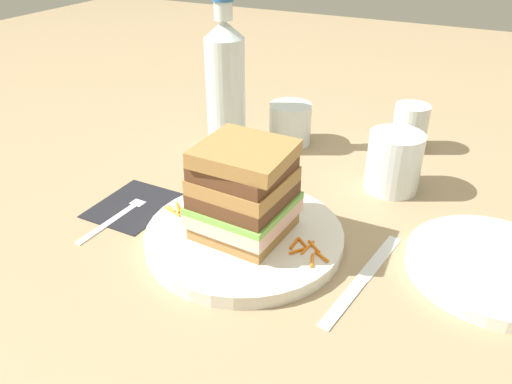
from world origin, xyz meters
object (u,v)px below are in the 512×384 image
object	(u,v)px
knife	(361,280)
fork	(123,210)
napkin_dark	(134,205)
sandwich	(245,190)
empty_tumbler_0	(410,127)
side_plate	(494,267)
empty_tumbler_1	(290,124)
main_plate	(246,235)
juice_glass	(393,165)
water_bottle	(226,85)

from	to	relation	value
knife	fork	bearing A→B (deg)	-178.66
napkin_dark	sandwich	bearing A→B (deg)	-0.73
sandwich	empty_tumbler_0	world-z (taller)	sandwich
side_plate	empty_tumbler_1	bearing A→B (deg)	147.08
side_plate	fork	bearing A→B (deg)	-168.89
main_plate	juice_glass	bearing A→B (deg)	58.75
fork	side_plate	distance (m)	0.49
main_plate	napkin_dark	xyz separation A→B (m)	(-0.19, 0.00, -0.01)
juice_glass	empty_tumbler_0	distance (m)	0.16
side_plate	juice_glass	bearing A→B (deg)	136.90
napkin_dark	knife	xyz separation A→B (m)	(0.35, -0.01, 0.00)
empty_tumbler_1	knife	bearing A→B (deg)	-54.47
sandwich	water_bottle	size ratio (longest dim) A/B	0.47
water_bottle	fork	bearing A→B (deg)	-95.09
napkin_dark	side_plate	distance (m)	0.49
fork	side_plate	world-z (taller)	side_plate
juice_glass	main_plate	bearing A→B (deg)	-121.25
main_plate	water_bottle	bearing A→B (deg)	124.24
knife	juice_glass	world-z (taller)	juice_glass
knife	juice_glass	distance (m)	0.24
sandwich	side_plate	xyz separation A→B (m)	(0.30, 0.07, -0.07)
knife	juice_glass	size ratio (longest dim) A/B	2.20
main_plate	knife	size ratio (longest dim) A/B	1.28
juice_glass	fork	bearing A→B (deg)	-142.92
fork	empty_tumbler_0	size ratio (longest dim) A/B	2.06
water_bottle	empty_tumbler_0	xyz separation A→B (m)	(0.29, 0.14, -0.08)
knife	napkin_dark	bearing A→B (deg)	177.65
main_plate	side_plate	distance (m)	0.30
fork	water_bottle	xyz separation A→B (m)	(0.02, 0.26, 0.11)
fork	knife	bearing A→B (deg)	1.34
water_bottle	napkin_dark	bearing A→B (deg)	-95.32
empty_tumbler_0	empty_tumbler_1	size ratio (longest dim) A/B	1.06
sandwich	empty_tumbler_1	distance (m)	0.32
juice_glass	water_bottle	world-z (taller)	water_bottle
sandwich	napkin_dark	size ratio (longest dim) A/B	1.00
main_plate	fork	bearing A→B (deg)	-173.90
sandwich	knife	size ratio (longest dim) A/B	0.62
napkin_dark	empty_tumbler_1	bearing A→B (deg)	69.98
napkin_dark	knife	size ratio (longest dim) A/B	0.61
sandwich	water_bottle	xyz separation A→B (m)	(-0.16, 0.24, 0.04)
juice_glass	empty_tumbler_0	xyz separation A→B (m)	(-0.01, 0.16, -0.00)
fork	water_bottle	world-z (taller)	water_bottle
empty_tumbler_0	empty_tumbler_1	distance (m)	0.21
sandwich	empty_tumbler_1	size ratio (longest dim) A/B	1.61
main_plate	side_plate	world-z (taller)	main_plate
main_plate	napkin_dark	bearing A→B (deg)	179.29
juice_glass	water_bottle	bearing A→B (deg)	176.82
main_plate	empty_tumbler_0	world-z (taller)	empty_tumbler_0
napkin_dark	water_bottle	xyz separation A→B (m)	(0.02, 0.24, 0.12)
knife	empty_tumbler_0	distance (m)	0.40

